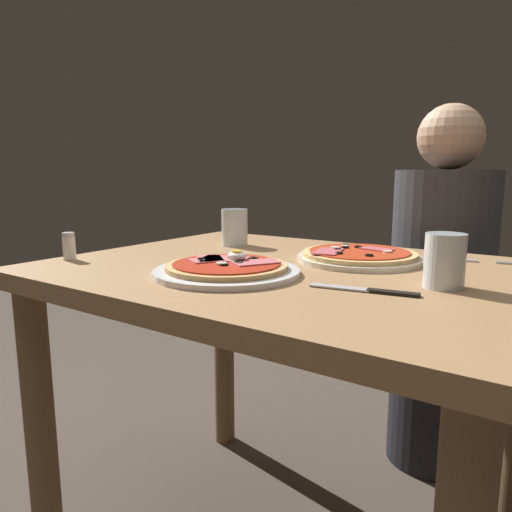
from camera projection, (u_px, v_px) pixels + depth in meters
name	position (u px, v px, depth m)	size (l,w,h in m)	color
dining_table	(286.00, 321.00, 1.11)	(1.05, 0.82, 0.76)	#9E754C
pizza_foreground	(227.00, 269.00, 0.99)	(0.30, 0.30, 0.05)	white
pizza_across_left	(359.00, 256.00, 1.14)	(0.29, 0.29, 0.03)	silver
water_glass_near	(444.00, 264.00, 0.87)	(0.07, 0.07, 0.10)	silver
water_glass_far	(235.00, 230.00, 1.38)	(0.08, 0.08, 0.11)	silver
fork	(474.00, 261.00, 1.13)	(0.16, 0.05, 0.00)	silver
knife	(371.00, 291.00, 0.84)	(0.20, 0.05, 0.01)	silver
salt_shaker	(69.00, 246.00, 1.15)	(0.03, 0.03, 0.07)	white
diner_person	(440.00, 300.00, 1.55)	(0.32, 0.32, 1.18)	black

